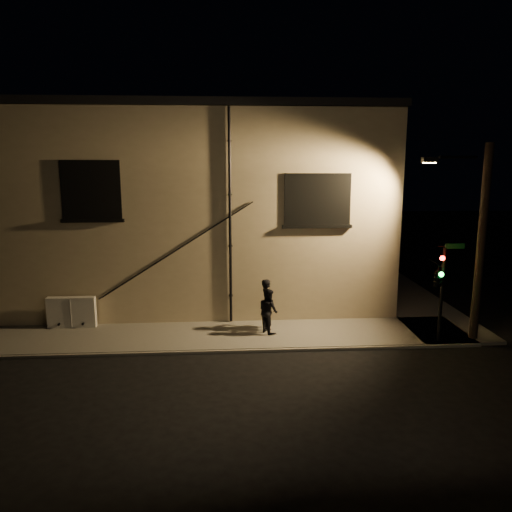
{
  "coord_description": "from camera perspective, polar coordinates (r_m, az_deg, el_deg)",
  "views": [
    {
      "loc": [
        -2.1,
        -16.22,
        6.57
      ],
      "look_at": [
        -0.87,
        1.8,
        3.01
      ],
      "focal_mm": 35.0,
      "sensor_mm": 36.0,
      "label": 1
    }
  ],
  "objects": [
    {
      "name": "pedestrian_b",
      "position": [
        18.75,
        1.42,
        -6.27
      ],
      "size": [
        0.96,
        1.03,
        1.69
      ],
      "primitive_type": "imported",
      "rotation": [
        0.0,
        0.0,
        2.08
      ],
      "color": "black",
      "rests_on": "sidewalk"
    },
    {
      "name": "building",
      "position": [
        25.33,
        -5.94,
        6.17
      ],
      "size": [
        16.2,
        12.23,
        8.8
      ],
      "color": "#C6B28E",
      "rests_on": "ground"
    },
    {
      "name": "pedestrian_a",
      "position": [
        19.12,
        1.28,
        -5.51
      ],
      "size": [
        0.53,
        0.75,
        1.95
      ],
      "primitive_type": "imported",
      "rotation": [
        0.0,
        0.0,
        1.66
      ],
      "color": "black",
      "rests_on": "sidewalk"
    },
    {
      "name": "ground",
      "position": [
        17.63,
        3.29,
        -10.77
      ],
      "size": [
        90.0,
        90.0,
        0.0
      ],
      "primitive_type": "plane",
      "color": "black"
    },
    {
      "name": "streetlamp_pole",
      "position": [
        19.27,
        24.03,
        1.82
      ],
      "size": [
        2.02,
        1.39,
        7.1
      ],
      "color": "black",
      "rests_on": "ground"
    },
    {
      "name": "utility_cabinet",
      "position": [
        20.66,
        -20.31,
        -6.03
      ],
      "size": [
        1.82,
        0.31,
        1.2
      ],
      "primitive_type": "cube",
      "color": "silver",
      "rests_on": "sidewalk"
    },
    {
      "name": "traffic_signal",
      "position": [
        18.49,
        20.14,
        -2.26
      ],
      "size": [
        1.23,
        2.08,
        3.54
      ],
      "color": "black",
      "rests_on": "sidewalk"
    },
    {
      "name": "sidewalk",
      "position": [
        21.87,
        5.06,
        -6.23
      ],
      "size": [
        21.0,
        16.0,
        0.12
      ],
      "color": "#65625B",
      "rests_on": "ground"
    }
  ]
}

